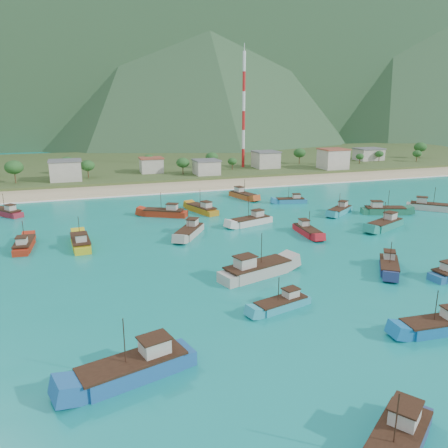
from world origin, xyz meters
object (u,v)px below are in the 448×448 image
object	(u,v)px
boat_2	(439,326)
boat_12	(165,213)
boat_3	(256,271)
boat_25	(7,213)
boat_1	(24,245)
boat_20	(384,211)
boat_18	(385,225)
boat_31	(291,201)
boat_10	(282,305)
radio_tower	(244,111)
boat_32	(395,447)
boat_8	(429,207)
boat_29	(340,211)
boat_13	(135,369)
boat_5	(81,243)
boat_16	(389,267)
boat_21	(202,210)
boat_27	(243,196)
boat_28	(190,232)
boat_14	(307,231)
boat_11	(251,221)

from	to	relation	value
boat_2	boat_12	size ratio (longest dim) A/B	0.92
boat_3	boat_25	xyz separation A→B (m)	(-44.21, 58.16, -0.31)
boat_1	boat_20	size ratio (longest dim) A/B	0.87
boat_18	boat_31	size ratio (longest dim) A/B	1.28
boat_10	boat_18	xyz separation A→B (m)	(40.14, 29.19, 0.29)
boat_10	boat_31	xyz separation A→B (m)	(32.19, 60.23, 0.02)
radio_tower	boat_1	size ratio (longest dim) A/B	4.63
boat_12	boat_31	bearing A→B (deg)	-54.63
boat_25	boat_32	bearing A→B (deg)	-106.16
boat_1	boat_2	distance (m)	73.05
boat_8	boat_20	bearing A→B (deg)	-48.27
boat_2	boat_31	world-z (taller)	boat_2
boat_29	boat_32	distance (m)	82.50
boat_13	boat_20	bearing A→B (deg)	-69.65
boat_1	boat_13	size ratio (longest dim) A/B	0.78
boat_5	boat_12	world-z (taller)	boat_12
boat_13	boat_31	size ratio (longest dim) A/B	1.41
boat_5	boat_16	world-z (taller)	boat_5
boat_13	boat_8	bearing A→B (deg)	-74.67
boat_1	boat_13	world-z (taller)	boat_13
boat_25	boat_10	bearing A→B (deg)	-97.07
boat_12	boat_32	size ratio (longest dim) A/B	1.01
boat_25	boat_18	bearing A→B (deg)	-64.80
boat_10	boat_20	world-z (taller)	boat_20
boat_3	boat_16	bearing A→B (deg)	61.95
boat_29	boat_21	bearing A→B (deg)	33.84
boat_1	boat_31	distance (m)	71.42
boat_12	boat_27	xyz separation A→B (m)	(26.72, 14.56, -0.05)
boat_3	boat_27	xyz separation A→B (m)	(20.37, 59.02, -0.25)
boat_8	boat_31	world-z (taller)	boat_8
boat_28	boat_14	bearing A→B (deg)	-162.72
boat_13	boat_27	bearing A→B (deg)	-43.27
boat_8	boat_20	world-z (taller)	boat_8
boat_3	boat_5	world-z (taller)	boat_3
boat_14	boat_28	bearing A→B (deg)	-12.62
boat_18	boat_25	distance (m)	92.67
boat_1	boat_10	distance (m)	53.62
boat_28	radio_tower	bearing A→B (deg)	-84.30
boat_11	boat_12	bearing A→B (deg)	34.15
boat_28	boat_13	bearing A→B (deg)	102.88
boat_10	boat_28	xyz separation A→B (m)	(-3.39, 37.88, 0.24)
boat_3	radio_tower	bearing A→B (deg)	143.49
boat_10	boat_32	distance (m)	26.85
radio_tower	boat_31	xyz separation A→B (m)	(-9.90, -63.79, -24.27)
boat_32	boat_1	bearing A→B (deg)	-8.24
boat_20	boat_3	bearing A→B (deg)	-38.52
boat_31	boat_13	bearing A→B (deg)	154.96
boat_29	boat_31	xyz separation A→B (m)	(-6.19, 15.54, -0.13)
boat_12	boat_10	bearing A→B (deg)	-145.33
boat_1	boat_12	xyz separation A→B (m)	(31.00, 16.76, 0.12)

